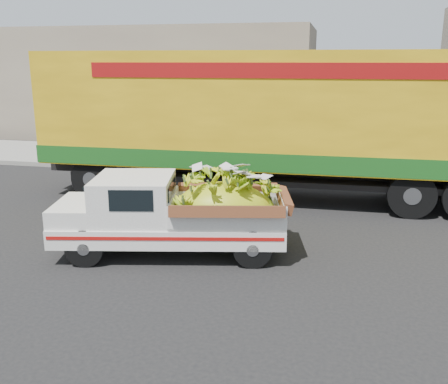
# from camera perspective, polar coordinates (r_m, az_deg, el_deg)

# --- Properties ---
(ground) EXTENTS (100.00, 100.00, 0.00)m
(ground) POSITION_cam_1_polar(r_m,az_deg,el_deg) (9.29, -2.06, -7.80)
(ground) COLOR black
(ground) RESTS_ON ground
(curb) EXTENTS (60.00, 0.25, 0.15)m
(curb) POSITION_cam_1_polar(r_m,az_deg,el_deg) (15.81, 4.38, 1.99)
(curb) COLOR gray
(curb) RESTS_ON ground
(sidewalk) EXTENTS (60.00, 4.00, 0.14)m
(sidewalk) POSITION_cam_1_polar(r_m,az_deg,el_deg) (17.85, 5.37, 3.43)
(sidewalk) COLOR gray
(sidewalk) RESTS_ON ground
(building_left) EXTENTS (18.00, 6.00, 5.00)m
(building_left) POSITION_cam_1_polar(r_m,az_deg,el_deg) (25.43, -11.21, 12.12)
(building_left) COLOR gray
(building_left) RESTS_ON ground
(pickup_truck) EXTENTS (4.48, 2.39, 1.49)m
(pickup_truck) POSITION_cam_1_polar(r_m,az_deg,el_deg) (9.39, -4.18, -2.37)
(pickup_truck) COLOR black
(pickup_truck) RESTS_ON ground
(semi_trailer) EXTENTS (12.01, 2.69, 3.80)m
(semi_trailer) POSITION_cam_1_polar(r_m,az_deg,el_deg) (13.00, 5.20, 8.35)
(semi_trailer) COLOR black
(semi_trailer) RESTS_ON ground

